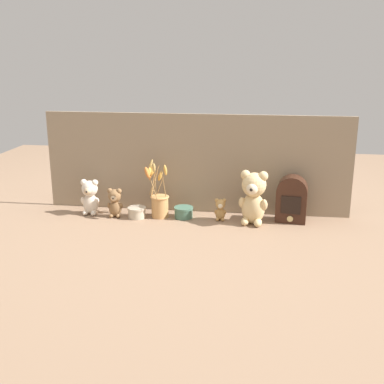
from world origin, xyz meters
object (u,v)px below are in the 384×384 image
object	(u,v)px
teddy_bear_large	(253,197)
decorative_tin_short	(184,212)
flower_vase	(159,201)
decorative_tin_tall	(137,212)
teddy_bear_medium	(90,196)
teddy_bear_tiny	(220,209)
vintage_radio	(292,199)
teddy_bear_small	(115,202)

from	to	relation	value
teddy_bear_large	decorative_tin_short	distance (m)	0.41
flower_vase	decorative_tin_tall	size ratio (longest dim) A/B	3.09
teddy_bear_medium	flower_vase	bearing A→B (deg)	0.88
teddy_bear_tiny	vintage_radio	bearing A→B (deg)	5.40
teddy_bear_medium	teddy_bear_tiny	size ratio (longest dim) A/B	1.63
teddy_bear_large	decorative_tin_tall	xyz separation A→B (m)	(-0.65, 0.01, -0.12)
vintage_radio	decorative_tin_short	distance (m)	0.61
flower_vase	decorative_tin_short	size ratio (longest dim) A/B	2.97
teddy_bear_large	teddy_bear_medium	size ratio (longest dim) A/B	1.44
teddy_bear_small	flower_vase	bearing A→B (deg)	7.31
teddy_bear_small	decorative_tin_tall	size ratio (longest dim) A/B	1.62
teddy_bear_tiny	decorative_tin_tall	world-z (taller)	teddy_bear_tiny
teddy_bear_tiny	flower_vase	bearing A→B (deg)	178.39
teddy_bear_tiny	vintage_radio	size ratio (longest dim) A/B	0.49
teddy_bear_small	teddy_bear_tiny	size ratio (longest dim) A/B	1.33
teddy_bear_small	flower_vase	size ratio (longest dim) A/B	0.52
flower_vase	vintage_radio	xyz separation A→B (m)	(0.74, 0.03, 0.03)
teddy_bear_large	teddy_bear_tiny	world-z (taller)	teddy_bear_large
decorative_tin_tall	teddy_bear_medium	bearing A→B (deg)	174.62
vintage_radio	teddy_bear_large	bearing A→B (deg)	-161.33
teddy_bear_tiny	decorative_tin_tall	size ratio (longest dim) A/B	1.22
teddy_bear_large	teddy_bear_small	xyz separation A→B (m)	(-0.78, 0.01, -0.07)
teddy_bear_large	decorative_tin_tall	size ratio (longest dim) A/B	2.87
decorative_tin_tall	flower_vase	bearing A→B (deg)	14.93
flower_vase	decorative_tin_short	xyz separation A→B (m)	(0.14, 0.00, -0.06)
teddy_bear_small	decorative_tin_tall	bearing A→B (deg)	-0.37
teddy_bear_small	decorative_tin_tall	xyz separation A→B (m)	(0.13, -0.00, -0.06)
teddy_bear_large	vintage_radio	bearing A→B (deg)	18.67
teddy_bear_tiny	teddy_bear_large	bearing A→B (deg)	-10.60
decorative_tin_tall	teddy_bear_large	bearing A→B (deg)	-0.96
teddy_bear_tiny	flower_vase	xyz separation A→B (m)	(-0.35, 0.01, 0.03)
teddy_bear_tiny	vintage_radio	world-z (taller)	vintage_radio
decorative_tin_tall	decorative_tin_short	size ratio (longest dim) A/B	0.96
vintage_radio	teddy_bear_medium	bearing A→B (deg)	-178.34
vintage_radio	decorative_tin_tall	size ratio (longest dim) A/B	2.49
teddy_bear_large	flower_vase	distance (m)	0.54
teddy_bear_small	vintage_radio	bearing A→B (deg)	3.40
teddy_bear_tiny	teddy_bear_small	bearing A→B (deg)	-177.89
teddy_bear_medium	vintage_radio	world-z (taller)	vintage_radio
teddy_bear_medium	decorative_tin_short	distance (m)	0.55
teddy_bear_medium	decorative_tin_short	world-z (taller)	teddy_bear_medium
flower_vase	vintage_radio	distance (m)	0.74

